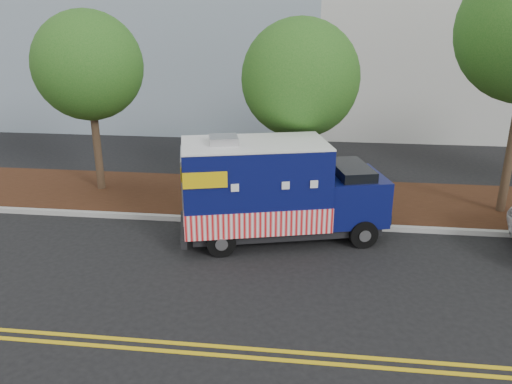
# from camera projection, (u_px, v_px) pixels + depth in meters

# --- Properties ---
(ground) EXTENTS (120.00, 120.00, 0.00)m
(ground) POSITION_uv_depth(u_px,v_px,m) (238.00, 244.00, 13.56)
(ground) COLOR black
(ground) RESTS_ON ground
(curb) EXTENTS (120.00, 0.18, 0.15)m
(curb) POSITION_uv_depth(u_px,v_px,m) (246.00, 221.00, 14.84)
(curb) COLOR #9E9E99
(curb) RESTS_ON ground
(mulch_strip) EXTENTS (120.00, 4.00, 0.15)m
(mulch_strip) POSITION_uv_depth(u_px,v_px,m) (254.00, 197.00, 16.80)
(mulch_strip) COLOR black
(mulch_strip) RESTS_ON ground
(centerline_near) EXTENTS (120.00, 0.10, 0.01)m
(centerline_near) POSITION_uv_depth(u_px,v_px,m) (202.00, 345.00, 9.39)
(centerline_near) COLOR gold
(centerline_near) RESTS_ON ground
(centerline_far) EXTENTS (120.00, 0.10, 0.01)m
(centerline_far) POSITION_uv_depth(u_px,v_px,m) (199.00, 354.00, 9.16)
(centerline_far) COLOR gold
(centerline_far) RESTS_ON ground
(tree_a) EXTENTS (3.52, 3.52, 6.09)m
(tree_a) POSITION_uv_depth(u_px,v_px,m) (88.00, 66.00, 16.08)
(tree_a) COLOR #38281C
(tree_a) RESTS_ON ground
(tree_b) EXTENTS (3.59, 3.59, 5.86)m
(tree_b) POSITION_uv_depth(u_px,v_px,m) (300.00, 79.00, 15.03)
(tree_b) COLOR #38281C
(tree_b) RESTS_ON ground
(sign_post) EXTENTS (0.06, 0.06, 2.40)m
(sign_post) POSITION_uv_depth(u_px,v_px,m) (192.00, 179.00, 15.03)
(sign_post) COLOR #473828
(sign_post) RESTS_ON ground
(food_truck) EXTENTS (5.89, 3.36, 2.94)m
(food_truck) POSITION_uv_depth(u_px,v_px,m) (273.00, 193.00, 13.50)
(food_truck) COLOR black
(food_truck) RESTS_ON ground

